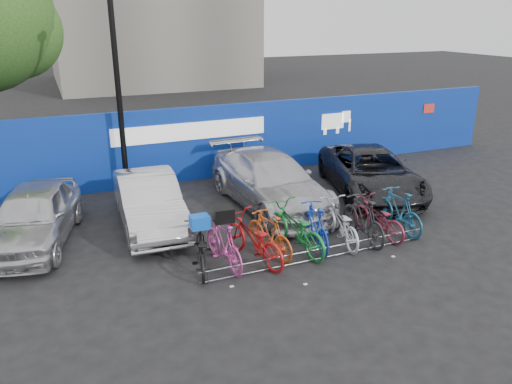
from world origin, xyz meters
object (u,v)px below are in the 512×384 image
bike_1 (224,244)px  bike_5 (316,226)px  bike_rack (320,254)px  bike_9 (399,211)px  car_1 (149,201)px  bike_8 (378,218)px  bike_6 (340,223)px  car_0 (34,216)px  bike_7 (363,219)px  car_2 (270,181)px  lamppost (118,85)px  bike_4 (296,228)px  car_3 (371,172)px  bike_3 (269,234)px  bike_2 (253,239)px  bike_0 (201,249)px

bike_1 → bike_5: size_ratio=0.99×
bike_rack → bike_9: size_ratio=3.10×
car_1 → bike_1: bearing=-66.9°
bike_8 → bike_6: bearing=-9.5°
car_1 → car_0: bearing=-178.2°
car_0 → bike_7: 7.77m
car_0 → car_2: size_ratio=0.80×
bike_5 → bike_9: bike_9 is taller
lamppost → bike_4: lamppost is taller
car_3 → bike_7: bearing=-111.6°
lamppost → bike_9: 8.35m
car_0 → car_2: car_2 is taller
lamppost → car_1: 3.69m
car_2 → bike_3: 3.10m
car_3 → bike_9: size_ratio=2.68×
bike_3 → bike_5: bearing=164.6°
lamppost → car_0: (-2.55, -2.57, -2.58)m
car_0 → bike_8: bearing=-5.1°
car_3 → bike_2: size_ratio=2.41×
bike_3 → bike_4: bearing=163.2°
bike_rack → car_3: 4.85m
bike_0 → bike_4: (2.25, -0.00, 0.07)m
bike_6 → bike_7: bike_7 is taller
car_2 → bike_6: 2.95m
car_2 → bike_5: (-0.15, -2.88, -0.20)m
bike_2 → car_1: bearing=-73.9°
car_2 → bike_9: car_2 is taller
bike_3 → bike_6: (1.80, -0.08, -0.00)m
car_2 → bike_4: (-0.66, -2.86, -0.19)m
lamppost → bike_4: size_ratio=2.94×
bike_3 → bike_8: (2.84, -0.12, -0.04)m
car_1 → bike_5: size_ratio=2.31×
car_0 → lamppost: bearing=60.4°
bike_rack → car_0: size_ratio=1.38×
bike_4 → bike_9: 2.86m
bike_rack → car_3: car_3 is taller
bike_0 → bike_5: (2.76, -0.02, 0.06)m
lamppost → bike_1: (1.16, -5.40, -2.75)m
bike_4 → bike_9: size_ratio=1.15×
lamppost → bike_0: size_ratio=3.39×
bike_2 → bike_rack: bearing=143.6°
bike_7 → bike_0: bearing=0.7°
car_0 → bike_7: (7.20, -2.91, -0.14)m
car_3 → bike_2: car_3 is taller
bike_2 → bike_4: bike_4 is taller
bike_2 → bike_8: 3.31m
bike_rack → bike_7: bike_7 is taller
bike_rack → car_2: 3.59m
bike_4 → bike_9: (2.86, -0.03, -0.00)m
bike_3 → bike_9: 3.49m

